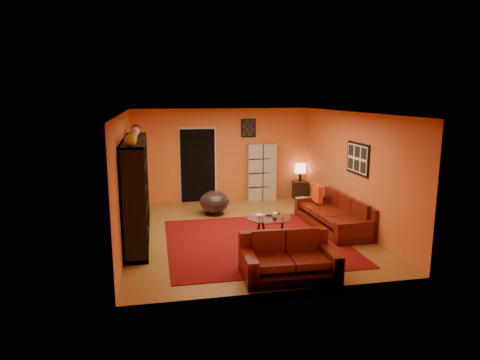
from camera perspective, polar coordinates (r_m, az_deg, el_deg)
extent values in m
plane|color=brown|center=(9.53, 0.53, -6.86)|extent=(6.00, 6.00, 0.00)
plane|color=white|center=(9.06, 0.56, 8.96)|extent=(6.00, 6.00, 0.00)
plane|color=orange|center=(12.12, -2.39, 3.37)|extent=(6.00, 0.00, 6.00)
plane|color=orange|center=(6.37, 6.13, -3.94)|extent=(6.00, 0.00, 6.00)
plane|color=orange|center=(9.04, -15.16, 0.26)|extent=(0.00, 6.00, 6.00)
plane|color=orange|center=(10.02, 14.68, 1.33)|extent=(0.00, 6.00, 6.00)
cube|color=#53090B|center=(8.90, 2.10, -8.16)|extent=(3.60, 3.60, 0.01)
cube|color=black|center=(12.04, -5.64, 1.92)|extent=(0.95, 0.10, 2.04)
cube|color=black|center=(9.70, 15.43, 2.77)|extent=(0.03, 1.00, 0.70)
cube|color=black|center=(12.16, 1.12, 6.95)|extent=(0.42, 0.03, 0.52)
cube|color=black|center=(9.07, -13.67, -1.24)|extent=(0.45, 3.00, 2.10)
imported|color=black|center=(9.03, -13.34, -1.79)|extent=(0.87, 0.11, 0.50)
cube|color=#480F09|center=(9.97, 12.34, -5.33)|extent=(1.07, 2.42, 0.32)
cube|color=#480F09|center=(10.08, 14.45, -3.69)|extent=(0.28, 2.39, 0.85)
cube|color=#480F09|center=(9.00, 15.46, -6.31)|extent=(0.98, 0.22, 0.62)
cube|color=#480F09|center=(10.90, 9.85, -3.00)|extent=(0.98, 0.22, 0.62)
cube|color=#480F09|center=(9.29, 14.02, -4.65)|extent=(0.78, 0.69, 0.12)
cube|color=#480F09|center=(9.87, 12.21, -3.63)|extent=(0.78, 0.69, 0.12)
cube|color=#480F09|center=(10.46, 10.61, -2.72)|extent=(0.78, 0.69, 0.12)
cube|color=#480F09|center=(7.26, 6.54, -11.53)|extent=(1.58, 0.98, 0.32)
cube|color=#480F09|center=(7.50, 5.80, -8.58)|extent=(1.55, 0.23, 0.85)
cube|color=#480F09|center=(7.41, 11.73, -9.96)|extent=(0.21, 0.93, 0.62)
cube|color=#480F09|center=(7.06, 1.12, -10.83)|extent=(0.21, 0.93, 0.62)
cube|color=#480F09|center=(7.20, 8.99, -9.16)|extent=(0.60, 0.73, 0.12)
cube|color=#480F09|center=(7.04, 4.33, -9.52)|extent=(0.60, 0.73, 0.12)
cube|color=#EE3C1A|center=(10.49, 10.30, -1.77)|extent=(0.12, 0.42, 0.42)
cylinder|color=silver|center=(8.92, 3.84, -4.98)|extent=(0.94, 0.94, 0.02)
cylinder|color=black|center=(9.06, 5.63, -6.31)|extent=(0.05, 0.05, 0.45)
cylinder|color=black|center=(9.20, 2.56, -6.00)|extent=(0.05, 0.05, 0.45)
cylinder|color=black|center=(8.73, 3.28, -6.97)|extent=(0.05, 0.05, 0.45)
cube|color=#B2ADA4|center=(12.22, 2.88, 1.08)|extent=(0.82, 0.40, 1.61)
cylinder|color=black|center=(10.85, -3.41, -4.49)|extent=(0.44, 0.44, 0.03)
cylinder|color=black|center=(10.83, -3.41, -4.08)|extent=(0.06, 0.06, 0.15)
ellipsoid|color=#41393A|center=(10.77, -3.43, -2.91)|extent=(0.75, 0.75, 0.56)
cube|color=black|center=(12.61, 7.98, -1.27)|extent=(0.45, 0.45, 0.50)
cylinder|color=black|center=(12.54, 8.03, 0.40)|extent=(0.08, 0.08, 0.25)
cylinder|color=#FFC38C|center=(12.49, 8.06, 1.56)|extent=(0.31, 0.31, 0.27)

